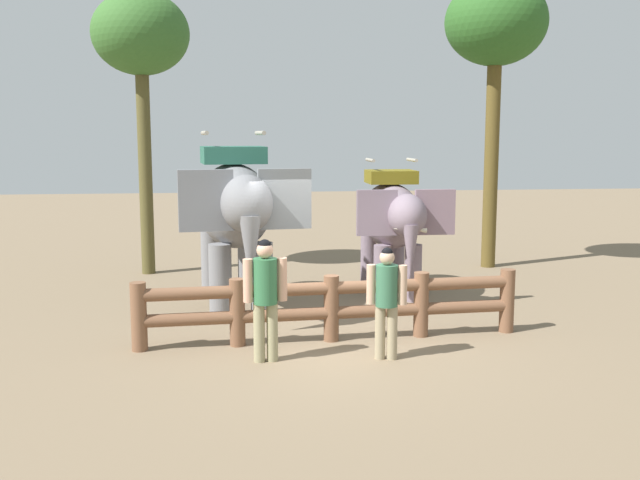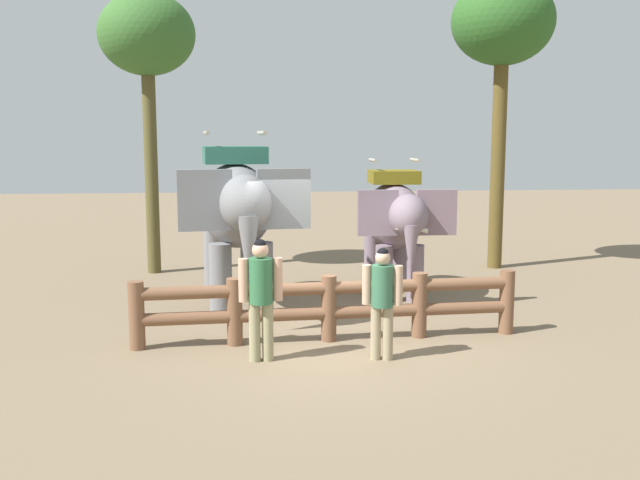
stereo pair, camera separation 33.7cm
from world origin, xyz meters
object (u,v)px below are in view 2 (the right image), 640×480
log_fence (329,304)px  tourist_woman_in_black (382,295)px  tree_back_center (503,28)px  tree_far_left (147,41)px  tourist_man_in_blue (261,291)px  elephant_center (395,220)px  elephant_near_left (237,210)px

log_fence → tourist_woman_in_black: (0.66, -1.03, 0.35)m
log_fence → tree_back_center: tree_back_center is taller
tree_far_left → tree_back_center: size_ratio=0.93×
tourist_man_in_blue → elephant_center: bearing=55.8°
elephant_near_left → tree_far_left: size_ratio=0.61×
elephant_center → tree_far_left: 7.06m
elephant_center → tourist_man_in_blue: size_ratio=1.80×
log_fence → elephant_near_left: (-1.46, 2.31, 1.25)m
elephant_center → tourist_man_in_blue: (-2.74, -4.03, -0.52)m
elephant_near_left → tree_back_center: tree_back_center is taller
log_fence → tourist_man_in_blue: (-1.08, -0.93, 0.43)m
elephant_center → tree_far_left: tree_far_left is taller
tourist_woman_in_black → tree_back_center: size_ratio=0.24×
tree_far_left → tree_back_center: tree_back_center is taller
elephant_center → tree_back_center: 5.89m
tourist_woman_in_black → tourist_man_in_blue: (-1.74, 0.10, 0.08)m
elephant_near_left → tourist_woman_in_black: 4.06m
tourist_man_in_blue → tourist_woman_in_black: bearing=-3.3°
tree_far_left → log_fence: bearing=-60.2°
elephant_center → tourist_man_in_blue: elephant_center is taller
log_fence → elephant_center: size_ratio=1.92×
tree_back_center → tree_far_left: bearing=179.0°
log_fence → tourist_woman_in_black: bearing=-57.3°
elephant_near_left → tree_back_center: bearing=30.5°
elephant_center → tourist_man_in_blue: 4.90m
elephant_near_left → tree_back_center: 8.14m
log_fence → tree_far_left: bearing=119.8°
elephant_near_left → tree_far_left: (-2.03, 3.79, 3.47)m
log_fence → tourist_woman_in_black: 1.27m
elephant_center → tree_back_center: (3.06, 2.86, 4.15)m
tourist_man_in_blue → tree_far_left: (-2.41, 7.03, 4.30)m
tourist_woman_in_black → tree_back_center: 9.37m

